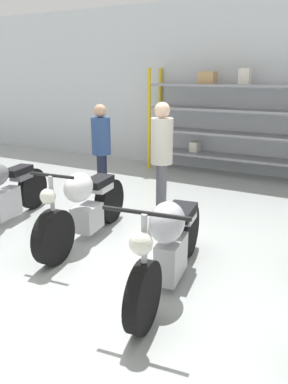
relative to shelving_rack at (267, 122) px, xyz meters
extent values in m
plane|color=#9EA3A0|center=(-0.65, -4.31, -1.18)|extent=(30.00, 30.00, 0.00)
cube|color=silver|center=(-0.65, 0.36, 0.62)|extent=(30.00, 0.08, 3.60)
cylinder|color=gold|center=(-2.50, -0.28, -0.07)|extent=(0.08, 0.08, 2.20)
cylinder|color=gold|center=(-2.50, 0.27, -0.07)|extent=(0.08, 0.08, 2.20)
cube|color=gray|center=(-0.05, 0.00, -0.78)|extent=(4.90, 0.55, 0.05)
cube|color=gray|center=(-0.05, 0.00, -0.29)|extent=(4.90, 0.55, 0.05)
cube|color=gray|center=(-0.05, 0.00, 0.20)|extent=(4.90, 0.55, 0.05)
cube|color=gray|center=(-0.05, 0.00, 0.68)|extent=(4.90, 0.55, 0.05)
cube|color=silver|center=(-0.51, 0.03, 0.86)|extent=(0.22, 0.23, 0.31)
cube|color=silver|center=(-1.53, 0.09, -0.65)|extent=(0.20, 0.23, 0.22)
cube|color=tan|center=(-1.27, -0.04, 0.83)|extent=(0.34, 0.29, 0.25)
cylinder|color=black|center=(-2.87, -3.56, -0.85)|extent=(0.22, 0.66, 0.65)
cube|color=#ADADB2|center=(-2.75, -4.22, -0.88)|extent=(0.27, 0.52, 0.41)
cube|color=black|center=(-2.82, -3.87, -0.48)|extent=(0.30, 0.50, 0.10)
cube|color=slate|center=(-2.83, -3.81, -0.57)|extent=(0.25, 0.36, 0.12)
cylinder|color=black|center=(-1.31, -4.82, -0.86)|extent=(0.23, 0.65, 0.63)
cylinder|color=black|center=(-1.47, -3.45, -0.86)|extent=(0.23, 0.65, 0.63)
cube|color=#ADADB2|center=(-1.40, -4.09, -0.89)|extent=(0.33, 0.43, 0.33)
ellipsoid|color=silver|center=(-1.38, -4.25, -0.43)|extent=(0.36, 0.51, 0.37)
cube|color=black|center=(-1.43, -3.76, -0.49)|extent=(0.31, 0.51, 0.10)
cube|color=silver|center=(-1.44, -3.69, -0.58)|extent=(0.26, 0.36, 0.12)
cylinder|color=#ADADB2|center=(-1.31, -4.80, -0.50)|extent=(0.06, 0.06, 0.71)
sphere|color=silver|center=(-1.30, -4.87, -0.36)|extent=(0.17, 0.17, 0.17)
cylinder|color=black|center=(-1.32, -4.77, -0.15)|extent=(0.55, 0.10, 0.04)
cylinder|color=black|center=(0.15, -5.37, -0.87)|extent=(0.20, 0.63, 0.62)
cylinder|color=black|center=(-0.05, -3.89, -0.87)|extent=(0.20, 0.63, 0.62)
cube|color=#ADADB2|center=(0.04, -4.58, -0.90)|extent=(0.28, 0.52, 0.41)
ellipsoid|color=#B7B7BF|center=(0.06, -4.75, -0.44)|extent=(0.39, 0.51, 0.39)
cube|color=black|center=(0.00, -4.28, -0.50)|extent=(0.33, 0.49, 0.10)
cube|color=#B7B7BF|center=(-0.02, -4.15, -0.59)|extent=(0.28, 0.35, 0.12)
cylinder|color=#ADADB2|center=(0.14, -5.35, -0.50)|extent=(0.06, 0.06, 0.73)
sphere|color=silver|center=(0.15, -5.42, -0.36)|extent=(0.19, 0.19, 0.19)
cylinder|color=black|center=(0.14, -5.32, -0.14)|extent=(0.74, 0.14, 0.04)
cylinder|color=#1E2338|center=(-2.22, -2.52, -0.79)|extent=(0.13, 0.13, 0.78)
cylinder|color=#1E2338|center=(-2.15, -2.68, -0.79)|extent=(0.13, 0.13, 0.78)
cylinder|color=navy|center=(-2.18, -2.60, -0.09)|extent=(0.42, 0.42, 0.62)
sphere|color=tan|center=(-2.18, -2.60, 0.33)|extent=(0.21, 0.21, 0.21)
cylinder|color=#595960|center=(-0.94, -2.85, -0.76)|extent=(0.13, 0.13, 0.83)
cylinder|color=#595960|center=(-0.84, -2.99, -0.76)|extent=(0.13, 0.13, 0.83)
cylinder|color=beige|center=(-0.89, -2.92, -0.02)|extent=(0.45, 0.45, 0.66)
sphere|color=beige|center=(-0.89, -2.92, 0.42)|extent=(0.22, 0.22, 0.22)
camera|label=1|loc=(1.45, -7.74, 0.90)|focal=35.00mm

